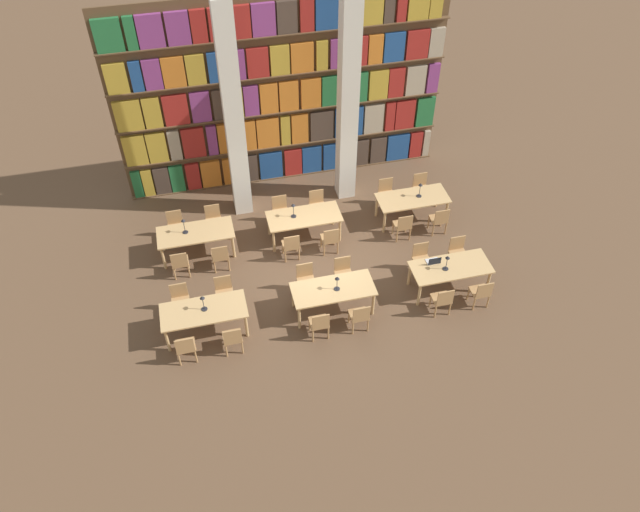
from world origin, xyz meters
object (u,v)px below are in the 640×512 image
Objects in this scene: desk_lamp_3 at (184,223)px; chair_6 at (360,316)px; chair_9 at (421,258)px; chair_12 at (180,262)px; chair_3 at (224,292)px; reading_table_4 at (304,218)px; desk_lamp_4 at (293,208)px; chair_1 at (180,299)px; reading_table_1 at (333,291)px; chair_20 at (403,225)px; chair_22 at (439,219)px; desk_lamp_1 at (337,281)px; desk_lamp_2 at (447,260)px; chair_17 at (280,210)px; chair_7 at (343,272)px; chair_16 at (291,245)px; desk_lamp_5 at (420,188)px; chair_23 at (421,187)px; reading_table_3 at (196,234)px; pillar_left at (233,116)px; chair_4 at (320,323)px; chair_2 at (233,338)px; chair_10 at (481,292)px; reading_table_5 at (413,200)px; pillar_center at (348,101)px; chair_0 at (186,347)px; chair_8 at (442,299)px; chair_5 at (306,279)px; chair_21 at (386,192)px; laptop at (433,261)px; desk_lamp_0 at (203,301)px; reading_table_2 at (450,269)px; chair_15 at (214,219)px; chair_13 at (176,225)px; chair_11 at (458,252)px; chair_18 at (330,239)px.

chair_6 is at bearing -43.81° from desk_lamp_3.
chair_9 is 6.02m from chair_12.
reading_table_4 is (2.37, 1.91, 0.20)m from chair_3.
chair_6 is at bearing -80.86° from reading_table_4.
chair_1 is at bearing -148.07° from desk_lamp_4.
chair_20 is at bearing 39.53° from reading_table_1.
desk_lamp_1 is at bearing -148.71° from chair_22.
desk_lamp_2 is 4.83m from chair_17.
chair_16 is at bearing -50.02° from chair_7.
desk_lamp_3 reaches higher than desk_lamp_5.
chair_17 is at bearing 0.70° from chair_23.
reading_table_3 is 6.05m from desk_lamp_5.
chair_3 is (-0.95, -3.51, -2.53)m from pillar_left.
chair_4 is at bearing -87.79° from chair_16.
chair_12 is at bearing 109.51° from chair_2.
chair_10 is 4.84m from chair_16.
pillar_center is at bearing 133.51° from reading_table_5.
pillar_center is 7.44m from chair_0.
chair_8 is 1.98× the size of desk_lamp_5.
chair_5 is 4.17m from desk_lamp_5.
chair_4 and chair_16 have the same top height.
desk_lamp_2 is (2.32, -0.74, 0.58)m from chair_7.
chair_9 is 3.22m from reading_table_4.
chair_6 is 2.49m from desk_lamp_2.
pillar_left is 6.89× the size of chair_9.
chair_9 is at bearing 139.20° from chair_17.
chair_21 is (5.84, 1.43, 0.00)m from chair_12.
chair_20 is at bearing -85.72° from laptop.
chair_0 is 1.00× the size of chair_23.
desk_lamp_3 is (-5.64, 3.44, 0.59)m from chair_8.
desk_lamp_0 is at bearing -160.21° from chair_20.
chair_17 is at bearing -156.82° from pillar_center.
chair_4 and chair_7 have the same top height.
reading_table_1 is at bearing 5.66° from laptop.
chair_2 reaches higher than reading_table_1.
chair_5 is 3.50m from reading_table_2.
chair_12 is at bearing -124.26° from reading_table_3.
pillar_left reaches higher than chair_16.
pillar_center reaches higher than chair_15.
chair_3 is 1.00× the size of chair_10.
chair_2 is at bearing 25.32° from chair_7.
chair_13 is (-0.94, 2.67, 0.00)m from chair_3.
desk_lamp_2 reaches higher than reading_table_2.
chair_21 and chair_22 have the same top height.
reading_table_4 is at bearing 136.53° from chair_10.
chair_23 is (0.00, 2.70, 0.00)m from chair_11.
chair_1 is at bearing -94.09° from chair_12.
reading_table_1 is 2.76m from desk_lamp_4.
desk_lamp_1 is 2.88m from reading_table_2.
reading_table_3 is 3.44m from chair_18.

